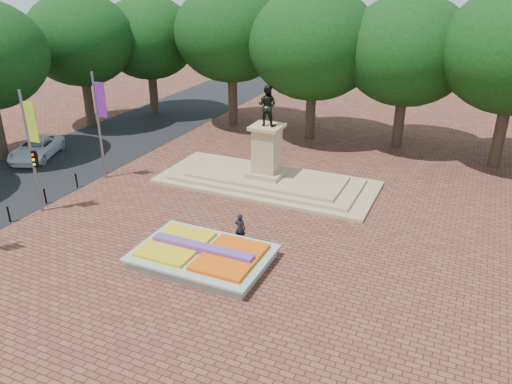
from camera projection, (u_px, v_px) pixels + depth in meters
ground at (206, 239)px, 25.72m from camera, size 90.00×90.00×0.00m
asphalt_street at (57, 164)px, 35.51m from camera, size 9.00×90.00×0.02m
flower_bed at (203, 255)px, 23.52m from camera, size 6.30×4.30×0.91m
monument at (267, 171)px, 32.02m from camera, size 14.00×6.00×6.40m
tree_row_back at (349, 58)px, 37.10m from camera, size 44.80×8.80×10.43m
banner_poles at (27, 149)px, 26.84m from camera, size 0.88×11.17×7.00m
bollard_row at (28, 204)px, 28.28m from camera, size 0.12×13.12×0.98m
van at (36, 148)px, 36.49m from camera, size 4.25×5.81×1.47m
pedestrian at (240, 228)px, 25.09m from camera, size 0.60×0.41×1.58m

